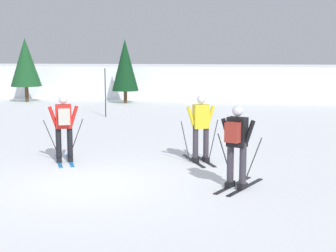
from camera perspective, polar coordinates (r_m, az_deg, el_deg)
name	(u,v)px	position (r m, az deg, el deg)	size (l,w,h in m)	color
ground_plane	(90,184)	(10.68, -8.95, -6.62)	(120.00, 120.00, 0.00)	white
far_snow_ridge	(187,81)	(31.80, 2.20, 5.25)	(80.00, 6.45, 1.91)	white
skier_red	(64,125)	(12.69, -11.88, 0.11)	(0.97, 1.62, 1.71)	#237AC6
skier_black	(237,143)	(10.11, 7.88, -1.90)	(1.03, 1.60, 1.71)	black
skier_yellow	(201,126)	(12.48, 3.79, -0.04)	(0.97, 1.62, 1.71)	black
trail_marker_pole	(105,93)	(21.37, -7.21, 3.81)	(0.04, 0.04, 2.08)	black
conifer_far_left	(125,65)	(27.03, -4.96, 6.98)	(1.43, 1.43, 3.45)	#513823
conifer_far_right	(25,62)	(28.74, -16.06, 7.03)	(1.69, 1.69, 3.52)	#513823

